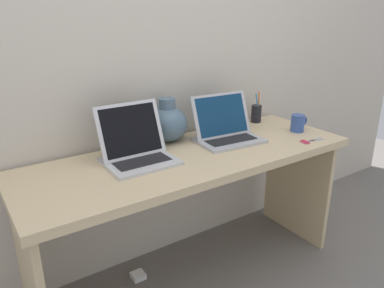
{
  "coord_description": "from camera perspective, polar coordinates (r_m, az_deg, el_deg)",
  "views": [
    {
      "loc": [
        -0.94,
        -1.39,
        1.37
      ],
      "look_at": [
        0.0,
        0.0,
        0.76
      ],
      "focal_mm": 34.94,
      "sensor_mm": 36.0,
      "label": 1
    }
  ],
  "objects": [
    {
      "name": "power_brick",
      "position": [
        2.15,
        -8.23,
        -19.27
      ],
      "size": [
        0.07,
        0.07,
        0.03
      ],
      "primitive_type": "cube",
      "color": "white",
      "rests_on": "ground"
    },
    {
      "name": "laptop_right",
      "position": [
        1.98,
        5.12,
        2.4
      ],
      "size": [
        0.35,
        0.27,
        0.24
      ],
      "color": "#B2B2B7",
      "rests_on": "desk"
    },
    {
      "name": "laptop_left",
      "position": [
        1.72,
        -8.6,
        -0.39
      ],
      "size": [
        0.31,
        0.27,
        0.25
      ],
      "color": "silver",
      "rests_on": "desk"
    },
    {
      "name": "green_vase",
      "position": [
        1.95,
        -3.75,
        3.22
      ],
      "size": [
        0.21,
        0.21,
        0.23
      ],
      "color": "slate",
      "rests_on": "desk"
    },
    {
      "name": "scissors",
      "position": [
        2.05,
        17.43,
        0.42
      ],
      "size": [
        0.15,
        0.06,
        0.01
      ],
      "color": "#B7B7BC",
      "rests_on": "desk"
    },
    {
      "name": "ground_plane",
      "position": [
        2.16,
        0.0,
        -19.31
      ],
      "size": [
        6.0,
        6.0,
        0.0
      ],
      "primitive_type": "plane",
      "color": "slate"
    },
    {
      "name": "back_wall",
      "position": [
        1.96,
        -5.55,
        14.92
      ],
      "size": [
        4.4,
        0.04,
        2.4
      ],
      "primitive_type": "cube",
      "color": "beige",
      "rests_on": "ground"
    },
    {
      "name": "desk",
      "position": [
        1.86,
        0.0,
        -5.55
      ],
      "size": [
        1.66,
        0.58,
        0.71
      ],
      "color": "#D1B78C",
      "rests_on": "ground"
    },
    {
      "name": "coffee_mug",
      "position": [
        2.2,
        15.87,
        3.1
      ],
      "size": [
        0.12,
        0.08,
        0.1
      ],
      "color": "#335199",
      "rests_on": "desk"
    },
    {
      "name": "pen_cup",
      "position": [
        2.32,
        9.8,
        4.63
      ],
      "size": [
        0.06,
        0.06,
        0.19
      ],
      "color": "black",
      "rests_on": "desk"
    }
  ]
}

